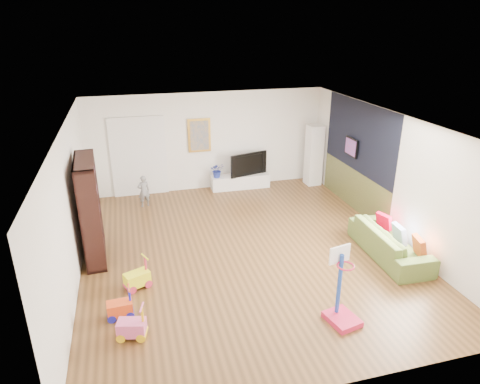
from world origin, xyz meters
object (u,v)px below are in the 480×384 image
object	(u,v)px
bookshelf	(90,210)
sofa	(390,242)
media_console	(240,181)
basketball_hoop	(345,288)

from	to	relation	value
bookshelf	sofa	xyz separation A→B (m)	(5.73, -1.53, -0.72)
bookshelf	sofa	bearing A→B (deg)	-18.20
media_console	bookshelf	size ratio (longest dim) A/B	0.81
bookshelf	sofa	size ratio (longest dim) A/B	1.00
sofa	media_console	bearing A→B (deg)	25.57
media_console	bookshelf	bearing A→B (deg)	-141.70
bookshelf	basketball_hoop	size ratio (longest dim) A/B	1.61
sofa	basketball_hoop	bearing A→B (deg)	133.07
media_console	basketball_hoop	xyz separation A→B (m)	(0.03, -6.08, 0.45)
basketball_hoop	sofa	bearing A→B (deg)	28.78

